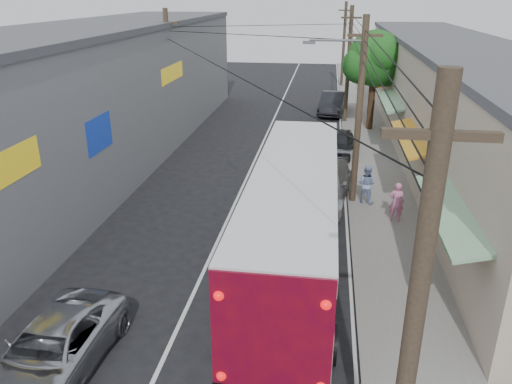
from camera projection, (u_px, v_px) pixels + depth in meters
sidewalk at (371, 156)px, 28.68m from camera, size 3.00×80.00×0.12m
building_right at (452, 97)px, 28.78m from camera, size 7.09×40.00×6.25m
building_left at (101, 93)px, 27.45m from camera, size 7.20×36.00×7.25m
utility_poles at (315, 82)px, 27.90m from camera, size 11.80×45.28×8.00m
street_tree at (376, 60)px, 32.44m from camera, size 4.40×4.00×6.60m
coach_bus at (294, 219)px, 16.36m from camera, size 2.96×12.65×3.64m
jeepney at (52, 350)px, 12.17m from camera, size 2.42×4.92×1.35m
parked_suv at (322, 183)px, 22.30m from camera, size 3.07×6.06×1.69m
parked_car_mid at (338, 143)px, 28.68m from camera, size 2.12×4.37×1.44m
parked_car_far at (333, 103)px, 38.51m from camera, size 2.31×5.14×1.64m
pedestrian_near at (396, 202)px, 20.07m from camera, size 0.63×0.43×1.65m
pedestrian_far at (366, 184)px, 21.84m from camera, size 1.03×0.94×1.72m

